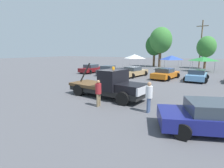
# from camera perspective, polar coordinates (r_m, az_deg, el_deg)

# --- Properties ---
(ground_plane) EXTENTS (160.00, 160.00, 0.00)m
(ground_plane) POSITION_cam_1_polar(r_m,az_deg,el_deg) (13.18, -1.89, -4.29)
(ground_plane) COLOR #545459
(tow_truck) EXTENTS (6.39, 2.74, 2.51)m
(tow_truck) POSITION_cam_1_polar(r_m,az_deg,el_deg) (12.74, -0.60, -0.57)
(tow_truck) COLOR black
(tow_truck) RESTS_ON ground
(foreground_car) EXTENTS (5.33, 3.65, 1.34)m
(foreground_car) POSITION_cam_1_polar(r_m,az_deg,el_deg) (8.73, 31.32, -9.34)
(foreground_car) COLOR navy
(foreground_car) RESTS_ON ground
(person_near_truck) EXTENTS (0.39, 0.39, 1.74)m
(person_near_truck) POSITION_cam_1_polar(r_m,az_deg,el_deg) (9.94, 11.97, -3.52)
(person_near_truck) COLOR #475B84
(person_near_truck) RESTS_ON ground
(person_at_hood) EXTENTS (0.37, 0.37, 1.67)m
(person_at_hood) POSITION_cam_1_polar(r_m,az_deg,el_deg) (10.82, -4.48, -2.38)
(person_at_hood) COLOR #847051
(person_at_hood) RESTS_ON ground
(parked_car_maroon) EXTENTS (2.49, 4.74, 1.34)m
(parked_car_maroon) POSITION_cam_1_polar(r_m,az_deg,el_deg) (28.11, -6.62, 5.01)
(parked_car_maroon) COLOR maroon
(parked_car_maroon) RESTS_ON ground
(parked_car_charcoal) EXTENTS (2.74, 4.89, 1.34)m
(parked_car_charcoal) POSITION_cam_1_polar(r_m,az_deg,el_deg) (25.59, -1.17, 4.52)
(parked_car_charcoal) COLOR #2D2D33
(parked_car_charcoal) RESTS_ON ground
(parked_car_tan) EXTENTS (2.87, 5.03, 1.34)m
(parked_car_tan) POSITION_cam_1_polar(r_m,az_deg,el_deg) (23.81, 7.06, 3.98)
(parked_car_tan) COLOR tan
(parked_car_tan) RESTS_ON ground
(parked_car_orange) EXTENTS (2.98, 4.88, 1.34)m
(parked_car_orange) POSITION_cam_1_polar(r_m,az_deg,el_deg) (22.59, 17.01, 3.23)
(parked_car_orange) COLOR orange
(parked_car_orange) RESTS_ON ground
(parked_car_skyblue) EXTENTS (2.52, 4.40, 1.34)m
(parked_car_skyblue) POSITION_cam_1_polar(r_m,az_deg,el_deg) (22.36, 25.93, 2.54)
(parked_car_skyblue) COLOR #669ED1
(parked_car_skyblue) RESTS_ON ground
(canopy_tent_white) EXTENTS (3.33, 3.33, 2.78)m
(canopy_tent_white) POSITION_cam_1_polar(r_m,az_deg,el_deg) (34.42, 7.37, 8.93)
(canopy_tent_white) COLOR #9E9EA3
(canopy_tent_white) RESTS_ON ground
(canopy_tent_blue) EXTENTS (3.12, 3.12, 2.63)m
(canopy_tent_blue) POSITION_cam_1_polar(r_m,az_deg,el_deg) (33.00, 18.84, 8.15)
(canopy_tent_blue) COLOR #9E9EA3
(canopy_tent_blue) RESTS_ON ground
(canopy_tent_green) EXTENTS (3.60, 3.60, 2.48)m
(canopy_tent_green) POSITION_cam_1_polar(r_m,az_deg,el_deg) (33.25, 27.69, 7.30)
(canopy_tent_green) COLOR #9E9EA3
(canopy_tent_green) RESTS_ON ground
(tree_left) EXTENTS (4.68, 4.68, 8.35)m
(tree_left) POSITION_cam_1_polar(r_m,az_deg,el_deg) (39.38, 15.60, 13.53)
(tree_left) COLOR brown
(tree_left) RESTS_ON ground
(tree_center) EXTENTS (3.88, 3.88, 6.92)m
(tree_center) POSITION_cam_1_polar(r_m,az_deg,el_deg) (40.42, 13.72, 12.17)
(tree_center) COLOR brown
(tree_center) RESTS_ON ground
(tree_right) EXTENTS (3.50, 3.50, 6.24)m
(tree_right) POSITION_cam_1_polar(r_m,az_deg,el_deg) (39.01, 28.44, 10.60)
(tree_right) COLOR brown
(tree_right) RESTS_ON ground
(traffic_cone) EXTENTS (0.40, 0.40, 0.55)m
(traffic_cone) POSITION_cam_1_polar(r_m,az_deg,el_deg) (14.85, 12.33, -1.81)
(traffic_cone) COLOR black
(traffic_cone) RESTS_ON ground
(utility_pole) EXTENTS (2.20, 0.24, 9.50)m
(utility_pole) POSITION_cam_1_polar(r_m,az_deg,el_deg) (40.95, 27.06, 11.82)
(utility_pole) COLOR brown
(utility_pole) RESTS_ON ground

